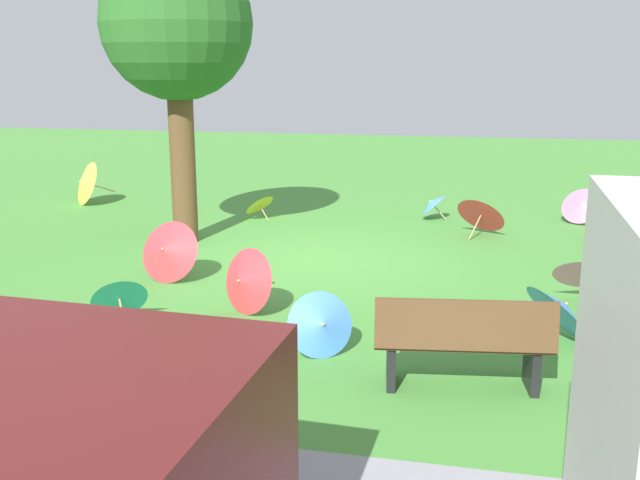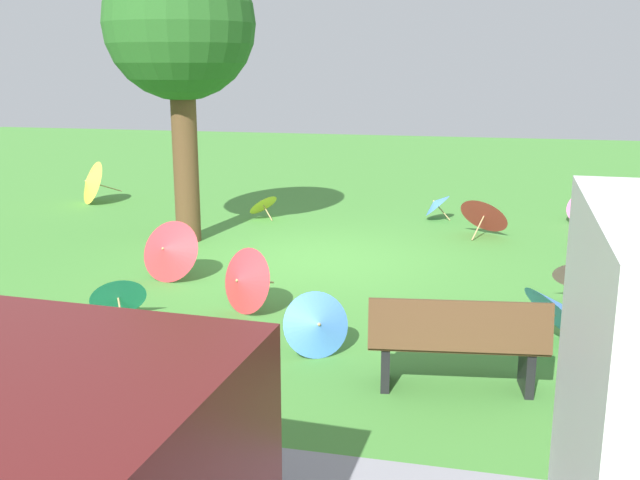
{
  "view_description": "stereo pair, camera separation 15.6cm",
  "coord_description": "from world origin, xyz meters",
  "px_view_note": "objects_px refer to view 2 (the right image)",
  "views": [
    {
      "loc": [
        -2.45,
        10.41,
        2.91
      ],
      "look_at": [
        -0.44,
        1.14,
        0.6
      ],
      "focal_mm": 40.74,
      "sensor_mm": 36.0,
      "label": 1
    },
    {
      "loc": [
        -2.61,
        10.37,
        2.91
      ],
      "look_at": [
        -0.44,
        1.14,
        0.6
      ],
      "focal_mm": 40.74,
      "sensor_mm": 36.0,
      "label": 2
    }
  ],
  "objects_px": {
    "parasol_blue_2": "(559,310)",
    "parasol_yellow_1": "(89,182)",
    "parasol_blue_0": "(317,325)",
    "parasol_yellow_0": "(262,203)",
    "parasol_red_3": "(486,213)",
    "parasol_pink_0": "(586,205)",
    "parasol_pink_2": "(583,272)",
    "parasol_red_5": "(242,281)",
    "parasol_red_0": "(167,250)",
    "parasol_blue_1": "(618,233)",
    "shade_tree": "(180,28)",
    "parasol_blue_3": "(436,204)",
    "parasol_teal_0": "(118,294)",
    "park_bench": "(457,343)",
    "parasol_pink_1": "(622,225)"
  },
  "relations": [
    {
      "from": "parasol_teal_0",
      "to": "parasol_pink_1",
      "type": "distance_m",
      "value": 8.24
    },
    {
      "from": "parasol_red_0",
      "to": "parasol_pink_2",
      "type": "relative_size",
      "value": 1.25
    },
    {
      "from": "shade_tree",
      "to": "parasol_blue_3",
      "type": "relative_size",
      "value": 7.74
    },
    {
      "from": "parasol_pink_0",
      "to": "parasol_yellow_0",
      "type": "bearing_deg",
      "value": 8.9
    },
    {
      "from": "parasol_teal_0",
      "to": "parasol_red_5",
      "type": "xyz_separation_m",
      "value": [
        -1.35,
        -0.52,
        0.11
      ]
    },
    {
      "from": "parasol_blue_1",
      "to": "parasol_blue_0",
      "type": "bearing_deg",
      "value": 53.71
    },
    {
      "from": "park_bench",
      "to": "parasol_teal_0",
      "type": "distance_m",
      "value": 4.08
    },
    {
      "from": "parasol_yellow_0",
      "to": "parasol_pink_2",
      "type": "bearing_deg",
      "value": 143.59
    },
    {
      "from": "parasol_blue_2",
      "to": "parasol_yellow_0",
      "type": "xyz_separation_m",
      "value": [
        5.0,
        -5.39,
        -0.07
      ]
    },
    {
      "from": "parasol_blue_2",
      "to": "parasol_yellow_0",
      "type": "distance_m",
      "value": 7.35
    },
    {
      "from": "parasol_pink_1",
      "to": "parasol_blue_3",
      "type": "xyz_separation_m",
      "value": [
        3.15,
        -1.16,
        0.0
      ]
    },
    {
      "from": "shade_tree",
      "to": "park_bench",
      "type": "bearing_deg",
      "value": 133.95
    },
    {
      "from": "parasol_blue_0",
      "to": "parasol_yellow_0",
      "type": "bearing_deg",
      "value": -67.67
    },
    {
      "from": "parasol_blue_0",
      "to": "parasol_blue_2",
      "type": "bearing_deg",
      "value": -159.0
    },
    {
      "from": "parasol_red_0",
      "to": "parasol_teal_0",
      "type": "xyz_separation_m",
      "value": [
        -0.1,
        1.57,
        -0.13
      ]
    },
    {
      "from": "parasol_blue_0",
      "to": "parasol_yellow_1",
      "type": "xyz_separation_m",
      "value": [
        6.66,
        -7.0,
        0.13
      ]
    },
    {
      "from": "parasol_pink_0",
      "to": "parasol_red_3",
      "type": "distance_m",
      "value": 2.29
    },
    {
      "from": "shade_tree",
      "to": "parasol_pink_0",
      "type": "xyz_separation_m",
      "value": [
        -6.67,
        -2.88,
        -3.09
      ]
    },
    {
      "from": "parasol_red_5",
      "to": "parasol_yellow_1",
      "type": "relative_size",
      "value": 0.85
    },
    {
      "from": "shade_tree",
      "to": "parasol_yellow_1",
      "type": "relative_size",
      "value": 4.63
    },
    {
      "from": "shade_tree",
      "to": "parasol_red_0",
      "type": "bearing_deg",
      "value": 106.19
    },
    {
      "from": "park_bench",
      "to": "parasol_pink_2",
      "type": "xyz_separation_m",
      "value": [
        -1.39,
        -2.83,
        -0.04
      ]
    },
    {
      "from": "parasol_teal_0",
      "to": "parasol_blue_3",
      "type": "bearing_deg",
      "value": -116.22
    },
    {
      "from": "parasol_teal_0",
      "to": "parasol_blue_2",
      "type": "relative_size",
      "value": 0.77
    },
    {
      "from": "parasol_blue_2",
      "to": "parasol_yellow_1",
      "type": "xyz_separation_m",
      "value": [
        9.07,
        -6.08,
        0.09
      ]
    },
    {
      "from": "parasol_red_3",
      "to": "parasol_pink_0",
      "type": "bearing_deg",
      "value": -141.97
    },
    {
      "from": "parasol_blue_2",
      "to": "parasol_pink_1",
      "type": "bearing_deg",
      "value": -105.78
    },
    {
      "from": "parasol_blue_1",
      "to": "shade_tree",
      "type": "bearing_deg",
      "value": 4.39
    },
    {
      "from": "shade_tree",
      "to": "parasol_blue_0",
      "type": "xyz_separation_m",
      "value": [
        -3.28,
        4.37,
        -3.11
      ]
    },
    {
      "from": "shade_tree",
      "to": "parasol_red_5",
      "type": "height_order",
      "value": "shade_tree"
    },
    {
      "from": "parasol_teal_0",
      "to": "parasol_pink_2",
      "type": "xyz_separation_m",
      "value": [
        -5.33,
        -1.77,
        0.12
      ]
    },
    {
      "from": "parasol_red_0",
      "to": "parasol_blue_1",
      "type": "bearing_deg",
      "value": -156.03
    },
    {
      "from": "parasol_red_0",
      "to": "parasol_red_3",
      "type": "relative_size",
      "value": 0.89
    },
    {
      "from": "parasol_blue_0",
      "to": "parasol_red_5",
      "type": "height_order",
      "value": "parasol_red_5"
    },
    {
      "from": "parasol_pink_0",
      "to": "shade_tree",
      "type": "bearing_deg",
      "value": 23.36
    },
    {
      "from": "parasol_red_5",
      "to": "parasol_pink_2",
      "type": "bearing_deg",
      "value": -162.49
    },
    {
      "from": "shade_tree",
      "to": "parasol_blue_1",
      "type": "bearing_deg",
      "value": -175.61
    },
    {
      "from": "parasol_teal_0",
      "to": "parasol_blue_2",
      "type": "bearing_deg",
      "value": -175.78
    },
    {
      "from": "parasol_blue_1",
      "to": "parasol_blue_2",
      "type": "bearing_deg",
      "value": 73.41
    },
    {
      "from": "parasol_red_5",
      "to": "parasol_yellow_1",
      "type": "bearing_deg",
      "value": -47.23
    },
    {
      "from": "parasol_red_3",
      "to": "parasol_red_5",
      "type": "relative_size",
      "value": 1.24
    },
    {
      "from": "parasol_red_0",
      "to": "parasol_blue_3",
      "type": "relative_size",
      "value": 1.56
    },
    {
      "from": "park_bench",
      "to": "parasol_blue_2",
      "type": "bearing_deg",
      "value": -125.12
    },
    {
      "from": "parasol_pink_2",
      "to": "parasol_red_5",
      "type": "bearing_deg",
      "value": 17.51
    },
    {
      "from": "park_bench",
      "to": "parasol_pink_0",
      "type": "distance_m",
      "value": 7.99
    },
    {
      "from": "parasol_blue_0",
      "to": "parasol_red_5",
      "type": "xyz_separation_m",
      "value": [
        1.18,
        -1.08,
        0.06
      ]
    },
    {
      "from": "parasol_pink_2",
      "to": "parasol_yellow_1",
      "type": "bearing_deg",
      "value": -26.27
    },
    {
      "from": "parasol_red_3",
      "to": "parasol_pink_2",
      "type": "relative_size",
      "value": 1.41
    },
    {
      "from": "parasol_blue_0",
      "to": "parasol_yellow_1",
      "type": "height_order",
      "value": "parasol_yellow_1"
    },
    {
      "from": "park_bench",
      "to": "parasol_blue_3",
      "type": "height_order",
      "value": "park_bench"
    }
  ]
}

